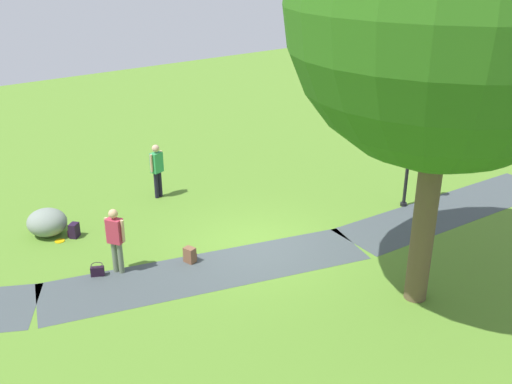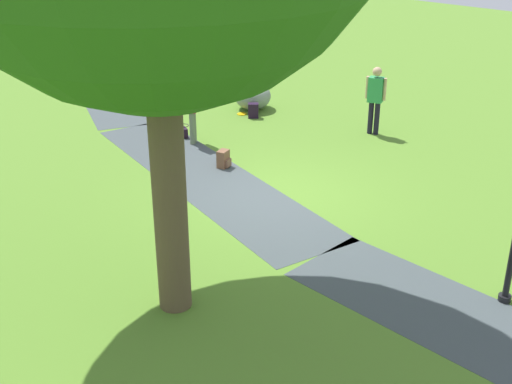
# 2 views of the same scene
# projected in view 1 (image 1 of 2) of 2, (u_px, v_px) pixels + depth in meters

# --- Properties ---
(ground_plane) EXTENTS (48.00, 48.00, 0.00)m
(ground_plane) POSITION_uv_depth(u_px,v_px,m) (261.00, 246.00, 15.24)
(ground_plane) COLOR #548029
(footpath_segment_near) EXTENTS (8.13, 2.54, 0.01)m
(footpath_segment_near) POSITION_uv_depth(u_px,v_px,m) (452.00, 208.00, 17.40)
(footpath_segment_near) COLOR #3F484A
(footpath_segment_near) RESTS_ON ground
(footpath_segment_mid) EXTENTS (8.19, 4.08, 0.01)m
(footpath_segment_mid) POSITION_uv_depth(u_px,v_px,m) (210.00, 271.00, 14.05)
(footpath_segment_mid) COLOR #3F484A
(footpath_segment_mid) RESTS_ON ground
(large_shade_tree) EXTENTS (6.23, 6.23, 9.42)m
(large_shade_tree) POSITION_uv_depth(u_px,v_px,m) (452.00, 6.00, 10.54)
(large_shade_tree) COLOR brown
(large_shade_tree) RESTS_ON ground
(lamp_post) EXTENTS (0.28, 0.28, 3.51)m
(lamp_post) POSITION_uv_depth(u_px,v_px,m) (411.00, 138.00, 16.75)
(lamp_post) COLOR black
(lamp_post) RESTS_ON ground
(lawn_boulder) EXTENTS (1.46, 1.48, 0.75)m
(lawn_boulder) POSITION_uv_depth(u_px,v_px,m) (47.00, 222.00, 15.68)
(lawn_boulder) COLOR gray
(lawn_boulder) RESTS_ON ground
(woman_with_handbag) EXTENTS (0.39, 0.45, 1.68)m
(woman_with_handbag) POSITION_uv_depth(u_px,v_px,m) (115.00, 236.00, 13.64)
(woman_with_handbag) COLOR #637357
(woman_with_handbag) RESTS_ON ground
(man_near_boulder) EXTENTS (0.50, 0.33, 1.73)m
(man_near_boulder) POSITION_uv_depth(u_px,v_px,m) (157.00, 167.00, 17.83)
(man_near_boulder) COLOR black
(man_near_boulder) RESTS_ON ground
(handbag_on_grass) EXTENTS (0.37, 0.37, 0.31)m
(handbag_on_grass) POSITION_uv_depth(u_px,v_px,m) (97.00, 271.00, 13.79)
(handbag_on_grass) COLOR black
(handbag_on_grass) RESTS_ON ground
(backpack_by_boulder) EXTENTS (0.35, 0.35, 0.40)m
(backpack_by_boulder) POSITION_uv_depth(u_px,v_px,m) (74.00, 231.00, 15.63)
(backpack_by_boulder) COLOR black
(backpack_by_boulder) RESTS_ON ground
(spare_backpack_on_lawn) EXTENTS (0.31, 0.32, 0.40)m
(spare_backpack_on_lawn) POSITION_uv_depth(u_px,v_px,m) (190.00, 255.00, 14.39)
(spare_backpack_on_lawn) COLOR brown
(spare_backpack_on_lawn) RESTS_ON ground
(frisbee_on_grass) EXTENTS (0.26, 0.26, 0.02)m
(frisbee_on_grass) POSITION_uv_depth(u_px,v_px,m) (60.00, 241.00, 15.46)
(frisbee_on_grass) COLOR #DFAB0C
(frisbee_on_grass) RESTS_ON ground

